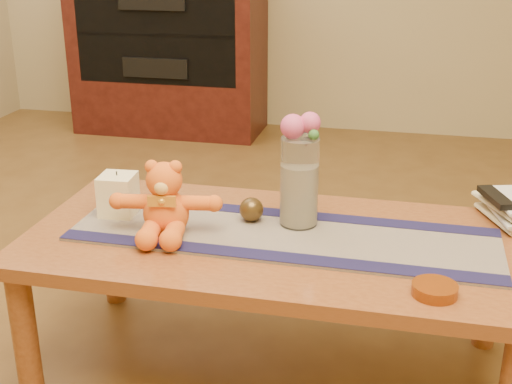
% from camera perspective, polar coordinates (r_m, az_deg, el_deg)
% --- Properties ---
extents(floor, '(5.50, 5.50, 0.00)m').
position_cam_1_polar(floor, '(2.16, 1.33, -14.60)').
color(floor, brown).
rests_on(floor, ground).
extents(coffee_table_top, '(1.40, 0.70, 0.04)m').
position_cam_1_polar(coffee_table_top, '(1.94, 1.44, -4.25)').
color(coffee_table_top, brown).
rests_on(coffee_table_top, floor).
extents(table_leg_fl, '(0.07, 0.07, 0.41)m').
position_cam_1_polar(table_leg_fl, '(2.03, -18.72, -11.45)').
color(table_leg_fl, brown).
rests_on(table_leg_fl, floor).
extents(table_leg_bl, '(0.07, 0.07, 0.41)m').
position_cam_1_polar(table_leg_bl, '(2.48, -11.91, -4.63)').
color(table_leg_bl, brown).
rests_on(table_leg_bl, floor).
extents(table_leg_br, '(0.07, 0.07, 0.41)m').
position_cam_1_polar(table_leg_br, '(2.29, 18.96, -7.62)').
color(table_leg_br, brown).
rests_on(table_leg_br, floor).
extents(persian_runner, '(1.20, 0.36, 0.01)m').
position_cam_1_polar(persian_runner, '(1.93, 2.24, -3.61)').
color(persian_runner, '#1E1844').
rests_on(persian_runner, coffee_table_top).
extents(runner_border_near, '(1.20, 0.07, 0.00)m').
position_cam_1_polar(runner_border_near, '(1.80, 1.32, -5.35)').
color(runner_border_near, '#16143C').
rests_on(runner_border_near, persian_runner).
extents(runner_border_far, '(1.20, 0.07, 0.00)m').
position_cam_1_polar(runner_border_far, '(2.06, 3.04, -1.84)').
color(runner_border_far, '#16143C').
rests_on(runner_border_far, persian_runner).
extents(teddy_bear, '(0.33, 0.29, 0.20)m').
position_cam_1_polar(teddy_bear, '(1.92, -7.58, -0.52)').
color(teddy_bear, orange).
rests_on(teddy_bear, persian_runner).
extents(pillar_candle, '(0.11, 0.11, 0.12)m').
position_cam_1_polar(pillar_candle, '(2.08, -11.44, -0.20)').
color(pillar_candle, '#FFF0BB').
rests_on(pillar_candle, persian_runner).
extents(candle_wick, '(0.00, 0.00, 0.01)m').
position_cam_1_polar(candle_wick, '(2.06, -11.57, 1.54)').
color(candle_wick, black).
rests_on(candle_wick, pillar_candle).
extents(glass_vase, '(0.11, 0.11, 0.26)m').
position_cam_1_polar(glass_vase, '(1.95, 3.64, 0.85)').
color(glass_vase, silver).
rests_on(glass_vase, persian_runner).
extents(potpourri_fill, '(0.09, 0.09, 0.18)m').
position_cam_1_polar(potpourri_fill, '(1.96, 3.61, -0.21)').
color(potpourri_fill, beige).
rests_on(potpourri_fill, glass_vase).
extents(rose_left, '(0.07, 0.07, 0.07)m').
position_cam_1_polar(rose_left, '(1.89, 3.10, 5.49)').
color(rose_left, '#C8467C').
rests_on(rose_left, glass_vase).
extents(rose_right, '(0.06, 0.06, 0.06)m').
position_cam_1_polar(rose_right, '(1.90, 4.53, 5.81)').
color(rose_right, '#C8467C').
rests_on(rose_right, glass_vase).
extents(blue_flower_back, '(0.04, 0.04, 0.04)m').
position_cam_1_polar(blue_flower_back, '(1.93, 4.21, 5.58)').
color(blue_flower_back, '#435792').
rests_on(blue_flower_back, glass_vase).
extents(blue_flower_side, '(0.04, 0.04, 0.04)m').
position_cam_1_polar(blue_flower_side, '(1.93, 2.96, 5.31)').
color(blue_flower_side, '#435792').
rests_on(blue_flower_side, glass_vase).
extents(leaf_sprig, '(0.03, 0.03, 0.03)m').
position_cam_1_polar(leaf_sprig, '(1.88, 4.85, 4.79)').
color(leaf_sprig, '#33662D').
rests_on(leaf_sprig, glass_vase).
extents(bronze_ball, '(0.08, 0.08, 0.07)m').
position_cam_1_polar(bronze_ball, '(2.00, -0.39, -1.47)').
color(bronze_ball, '#453217').
rests_on(bronze_ball, persian_runner).
extents(book_bottom, '(0.24, 0.27, 0.02)m').
position_cam_1_polar(book_bottom, '(2.13, 19.03, -2.18)').
color(book_bottom, beige).
rests_on(book_bottom, coffee_table_top).
extents(book_lower, '(0.21, 0.26, 0.02)m').
position_cam_1_polar(book_lower, '(2.12, 19.26, -1.75)').
color(book_lower, beige).
rests_on(book_lower, book_bottom).
extents(book_upper, '(0.25, 0.27, 0.02)m').
position_cam_1_polar(book_upper, '(2.12, 18.97, -1.21)').
color(book_upper, beige).
rests_on(book_upper, book_lower).
extents(book_top, '(0.22, 0.26, 0.02)m').
position_cam_1_polar(book_top, '(2.11, 19.33, -0.78)').
color(book_top, beige).
rests_on(book_top, book_upper).
extents(tv_remote, '(0.10, 0.17, 0.02)m').
position_cam_1_polar(tv_remote, '(2.10, 19.38, -0.42)').
color(tv_remote, black).
rests_on(tv_remote, book_top).
extents(amber_dish, '(0.13, 0.13, 0.03)m').
position_cam_1_polar(amber_dish, '(1.69, 14.70, -7.90)').
color(amber_dish, '#BF5914').
rests_on(amber_dish, coffee_table_top).
extents(media_cabinet, '(1.20, 0.50, 1.10)m').
position_cam_1_polar(media_cabinet, '(4.53, -7.29, 11.93)').
color(media_cabinet, black).
rests_on(media_cabinet, floor).
extents(cabinet_cavity, '(1.02, 0.03, 0.61)m').
position_cam_1_polar(cabinet_cavity, '(4.30, -8.45, 12.86)').
color(cabinet_cavity, black).
rests_on(cabinet_cavity, media_cabinet).
extents(cabinet_shelf, '(1.02, 0.20, 0.02)m').
position_cam_1_polar(cabinet_shelf, '(4.38, -8.04, 13.03)').
color(cabinet_shelf, black).
rests_on(cabinet_shelf, media_cabinet).
extents(stereo_upper, '(0.42, 0.28, 0.10)m').
position_cam_1_polar(stereo_upper, '(4.37, -8.08, 15.64)').
color(stereo_upper, black).
rests_on(stereo_upper, media_cabinet).
extents(stereo_lower, '(0.42, 0.28, 0.12)m').
position_cam_1_polar(stereo_lower, '(4.43, -7.82, 10.53)').
color(stereo_lower, black).
rests_on(stereo_lower, media_cabinet).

